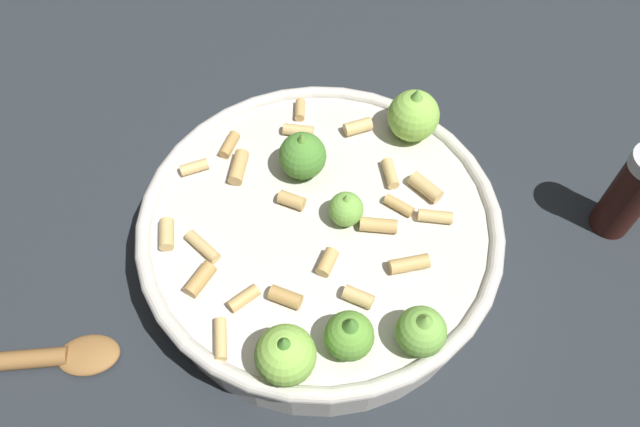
# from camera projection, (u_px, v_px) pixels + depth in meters

# --- Properties ---
(ground_plane) EXTENTS (2.40, 2.40, 0.00)m
(ground_plane) POSITION_uv_depth(u_px,v_px,m) (320.00, 253.00, 0.56)
(ground_plane) COLOR #23282D
(cooking_pan) EXTENTS (0.31, 0.31, 0.12)m
(cooking_pan) POSITION_uv_depth(u_px,v_px,m) (322.00, 233.00, 0.52)
(cooking_pan) COLOR beige
(cooking_pan) RESTS_ON ground
(pepper_shaker) EXTENTS (0.04, 0.04, 0.10)m
(pepper_shaker) POSITION_uv_depth(u_px,v_px,m) (631.00, 193.00, 0.53)
(pepper_shaker) COLOR #33140F
(pepper_shaker) RESTS_ON ground
(wooden_spoon) EXTENTS (0.11, 0.21, 0.02)m
(wooden_spoon) POSITION_uv_depth(u_px,v_px,m) (3.00, 361.00, 0.49)
(wooden_spoon) COLOR olive
(wooden_spoon) RESTS_ON ground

